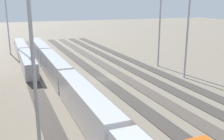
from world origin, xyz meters
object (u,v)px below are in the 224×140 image
(train_on_track_6, at_px, (24,54))
(light_mast_3, at_px, (6,5))
(light_mast_1, at_px, (30,19))
(light_mast_2, at_px, (190,0))
(train_on_track_5, at_px, (66,82))

(train_on_track_6, height_order, light_mast_3, light_mast_3)
(light_mast_1, height_order, light_mast_2, light_mast_2)
(train_on_track_6, distance_m, light_mast_2, 49.50)
(train_on_track_6, xyz_separation_m, light_mast_2, (-33.41, -33.06, 15.51))
(light_mast_2, distance_m, light_mast_3, 58.68)
(train_on_track_5, height_order, light_mast_3, light_mast_3)
(train_on_track_5, height_order, light_mast_1, light_mast_1)
(train_on_track_5, bearing_deg, light_mast_2, -87.26)
(train_on_track_6, xyz_separation_m, light_mast_3, (12.48, 3.49, 14.19))
(train_on_track_6, bearing_deg, train_on_track_5, -171.81)
(train_on_track_5, height_order, light_mast_2, light_mast_2)
(light_mast_2, bearing_deg, light_mast_3, 38.54)
(train_on_track_6, distance_m, light_mast_3, 19.22)
(train_on_track_5, distance_m, light_mast_2, 31.80)
(light_mast_1, distance_m, light_mast_3, 63.01)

